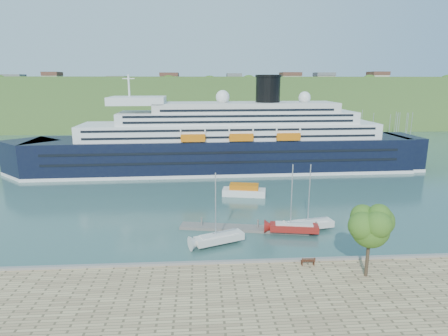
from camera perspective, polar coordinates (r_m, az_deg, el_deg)
ground at (r=47.28m, az=4.85°, el=-15.07°), size 400.00×400.00×0.00m
far_hillside at (r=186.56m, az=-1.72°, el=10.00°), size 400.00×50.00×24.00m
quay_coping at (r=46.58m, az=4.91°, el=-13.94°), size 220.00×0.50×0.30m
cruise_ship at (r=93.31m, az=-0.20°, el=6.76°), size 106.43×18.10×23.82m
park_bench at (r=46.70m, az=12.65°, el=-13.61°), size 1.71×0.72×1.09m
promenade_tree at (r=44.56m, az=21.26°, el=-9.89°), size 5.51×5.51×9.12m
floating_pontoon at (r=58.28m, az=2.99°, el=-9.15°), size 19.70×5.83×0.44m
sailboat_white_near at (r=51.35m, az=-0.74°, el=-6.60°), size 7.94×4.87×9.94m
sailboat_red at (r=55.87m, az=10.79°, el=-5.07°), size 8.12×3.50×10.15m
sailboat_white_far at (r=57.80m, az=13.29°, el=-4.70°), size 7.94×3.57×9.91m
tender_launch at (r=74.52m, az=3.08°, el=-3.34°), size 8.96×4.49×2.37m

